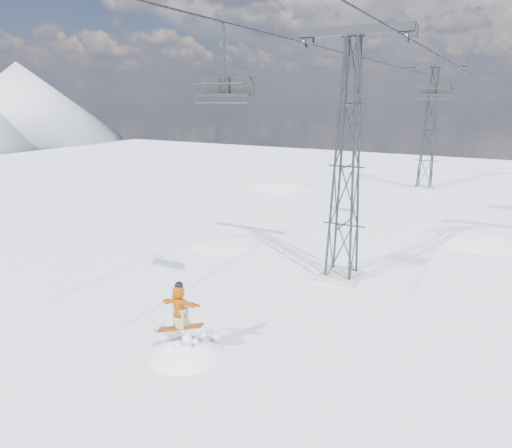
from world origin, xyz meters
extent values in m
plane|color=white|center=(0.00, 0.00, 0.00)|extent=(120.00, 120.00, 0.00)
sphere|color=white|center=(-7.00, 10.00, -7.65)|extent=(16.00, 16.00, 16.00)
sphere|color=white|center=(6.00, 18.00, -9.50)|extent=(20.00, 20.00, 20.00)
sphere|color=white|center=(-12.00, 28.00, -10.40)|extent=(22.00, 22.00, 22.00)
cube|color=#999999|center=(0.80, 8.00, 0.15)|extent=(1.80, 1.80, 0.30)
cube|color=#282A2F|center=(0.80, 8.00, 11.25)|extent=(5.00, 0.35, 0.35)
cube|color=#282A2F|center=(-1.40, 8.00, 11.05)|extent=(0.80, 0.25, 0.50)
cube|color=#282A2F|center=(3.00, 8.00, 11.05)|extent=(0.80, 0.25, 0.50)
cube|color=#999999|center=(0.80, 33.00, 0.15)|extent=(1.80, 1.80, 0.30)
cube|color=#282A2F|center=(0.80, 33.00, 11.25)|extent=(5.00, 0.35, 0.35)
cube|color=#282A2F|center=(-1.40, 33.00, 11.05)|extent=(0.80, 0.25, 0.50)
cube|color=#282A2F|center=(3.00, 33.00, 11.05)|extent=(0.80, 0.25, 0.50)
cylinder|color=black|center=(-1.40, 19.50, 10.85)|extent=(0.06, 51.00, 0.06)
cylinder|color=black|center=(3.00, 19.50, 10.85)|extent=(0.06, 51.00, 0.06)
cone|color=slate|center=(-78.00, 48.00, 7.50)|extent=(38.00, 38.00, 15.00)
sphere|color=white|center=(-1.78, -0.95, -1.75)|extent=(4.40, 4.40, 4.40)
cube|color=#BF5919|center=(-1.78, -1.25, 1.13)|extent=(1.54, 0.81, 0.34)
imported|color=#D06209|center=(-1.78, -1.25, 1.90)|extent=(1.45, 0.67, 1.50)
cube|color=#9B905F|center=(-1.78, -1.25, 1.50)|extent=(0.47, 0.39, 0.69)
sphere|color=black|center=(-1.78, -1.25, 2.64)|extent=(0.28, 0.28, 0.28)
cylinder|color=black|center=(-1.40, 1.18, 9.73)|extent=(0.08, 0.08, 2.23)
cube|color=black|center=(-1.40, 1.18, 8.62)|extent=(2.03, 0.46, 0.08)
cube|color=black|center=(-1.40, 1.40, 8.92)|extent=(2.03, 0.06, 0.56)
cylinder|color=black|center=(-1.40, 0.93, 8.36)|extent=(2.03, 0.06, 0.06)
cylinder|color=black|center=(-1.40, 0.88, 8.97)|extent=(2.03, 0.05, 0.05)
cylinder|color=black|center=(3.00, 17.19, 9.75)|extent=(0.08, 0.08, 2.19)
cube|color=black|center=(3.00, 17.19, 8.66)|extent=(1.99, 0.45, 0.08)
cube|color=black|center=(3.00, 17.41, 8.96)|extent=(1.99, 0.06, 0.55)
cylinder|color=black|center=(3.00, 16.94, 8.41)|extent=(1.99, 0.06, 0.06)
cylinder|color=black|center=(3.00, 16.89, 9.01)|extent=(1.99, 0.05, 0.05)
camera|label=1|loc=(6.92, -12.13, 8.59)|focal=32.00mm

